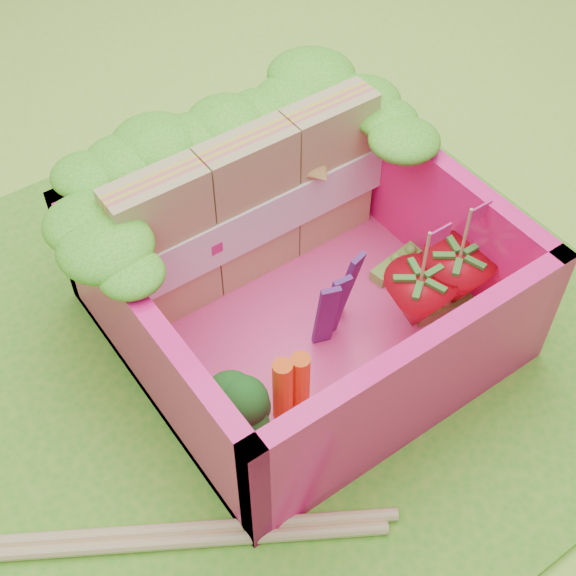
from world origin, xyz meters
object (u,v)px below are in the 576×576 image
(broccoli, at_px, (243,411))
(bento_box, at_px, (300,277))
(strawberry_left, at_px, (417,303))
(strawberry_right, at_px, (454,282))
(chopsticks, at_px, (47,545))
(sandwich_stack, at_px, (251,208))

(broccoli, bearing_deg, bento_box, 35.12)
(strawberry_left, bearing_deg, strawberry_right, -1.77)
(bento_box, relative_size, strawberry_left, 2.56)
(strawberry_right, relative_size, chopsticks, 0.27)
(broccoli, relative_size, strawberry_right, 0.59)
(sandwich_stack, relative_size, chopsticks, 0.59)
(bento_box, xyz_separation_m, broccoli, (-0.47, -0.33, -0.05))
(chopsticks, bearing_deg, bento_box, 12.89)
(sandwich_stack, height_order, strawberry_left, sandwich_stack)
(strawberry_left, bearing_deg, sandwich_stack, 116.70)
(bento_box, height_order, broccoli, bento_box)
(strawberry_left, height_order, chopsticks, strawberry_left)
(broccoli, height_order, strawberry_right, strawberry_right)
(bento_box, distance_m, chopsticks, 1.24)
(bento_box, xyz_separation_m, strawberry_right, (0.50, -0.30, -0.08))
(strawberry_right, bearing_deg, bento_box, 149.11)
(bento_box, xyz_separation_m, strawberry_left, (0.32, -0.29, -0.09))
(strawberry_left, height_order, strawberry_right, strawberry_right)
(broccoli, distance_m, strawberry_right, 0.97)
(sandwich_stack, bearing_deg, strawberry_left, -63.30)
(broccoli, relative_size, strawberry_left, 0.61)
(sandwich_stack, xyz_separation_m, strawberry_left, (0.31, -0.62, -0.18))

